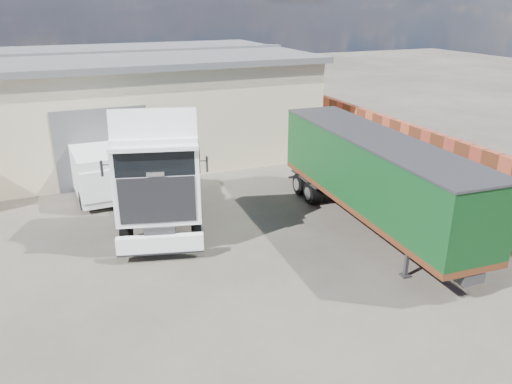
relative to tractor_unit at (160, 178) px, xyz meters
name	(u,v)px	position (x,y,z in m)	size (l,w,h in m)	color
ground	(221,288)	(0.64, -4.56, -2.03)	(120.00, 120.00, 0.00)	black
warehouse	(5,111)	(-5.35, 11.43, 0.63)	(30.60, 12.60, 5.42)	beige
brick_boundary_wall	(410,151)	(12.14, 1.44, -0.78)	(0.35, 26.00, 2.50)	brown
tractor_unit	(160,178)	(0.00, 0.00, 0.00)	(4.44, 7.56, 4.83)	black
box_trailer	(373,173)	(7.03, -2.73, 0.11)	(2.81, 10.65, 3.50)	#2D2D30
panel_van	(99,169)	(-1.66, 4.84, -0.92)	(2.41, 5.37, 2.15)	black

